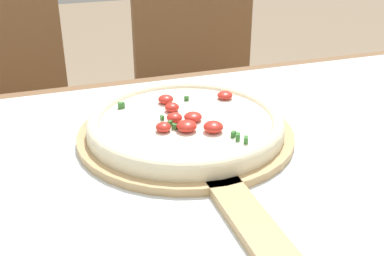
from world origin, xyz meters
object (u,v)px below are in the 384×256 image
Objects in this scene: pizza_peel at (191,142)px; pizza at (186,123)px; chair_left at (2,114)px; chair_right at (202,89)px.

pizza is at bearing 89.71° from pizza_peel.
chair_left reaches higher than pizza_peel.
chair_right reaches higher than pizza.
pizza_peel is 0.78m from chair_right.
pizza_peel is 0.61× the size of chair_right.
chair_left is (-0.31, 0.70, -0.21)m from pizza_peel.
chair_left reaches higher than pizza.
pizza is at bearing -66.48° from chair_left.
pizza_peel is at bearing -90.29° from pizza.
chair_right is (0.27, 0.70, -0.21)m from pizza_peel.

